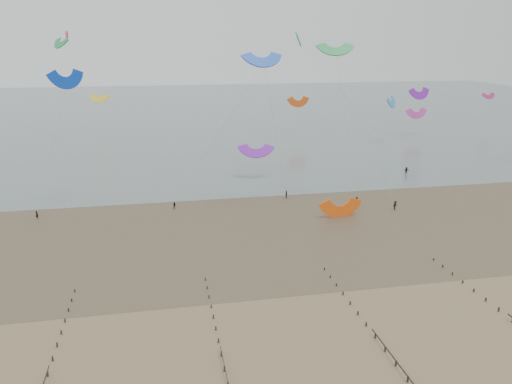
% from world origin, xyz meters
% --- Properties ---
extents(ground, '(500.00, 500.00, 0.00)m').
position_xyz_m(ground, '(0.00, 0.00, 0.00)').
color(ground, brown).
rests_on(ground, ground).
extents(sea_and_shore, '(500.00, 665.00, 0.03)m').
position_xyz_m(sea_and_shore, '(-4.08, 34.40, 0.01)').
color(sea_and_shore, '#475654').
rests_on(sea_and_shore, ground).
extents(kitesurfer_lead, '(0.71, 0.61, 1.65)m').
position_xyz_m(kitesurfer_lead, '(-43.62, 44.48, 0.82)').
color(kitesurfer_lead, black).
rests_on(kitesurfer_lead, ground).
extents(kitesurfers, '(90.98, 27.06, 1.88)m').
position_xyz_m(kitesurfers, '(29.46, 47.64, 0.89)').
color(kitesurfers, black).
rests_on(kitesurfers, ground).
extents(grounded_kite, '(7.92, 6.42, 4.11)m').
position_xyz_m(grounded_kite, '(14.71, 34.31, 0.00)').
color(grounded_kite, '#FD5A10').
rests_on(grounded_kite, ground).
extents(kites_airborne, '(235.39, 111.31, 33.04)m').
position_xyz_m(kites_airborne, '(-5.64, 92.56, 19.87)').
color(kites_airborne, yellow).
rests_on(kites_airborne, ground).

